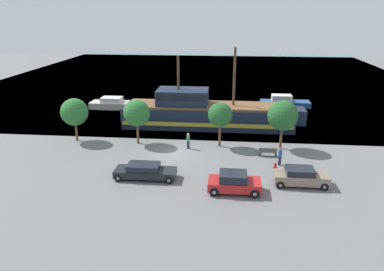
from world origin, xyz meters
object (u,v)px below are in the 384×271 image
moored_boat_dockside (284,102)px  bench_promenade_east (268,152)px  parked_car_curb_front (234,182)px  pirate_ship (206,113)px  parked_car_curb_mid (301,177)px  pedestrian_walking_near (280,156)px  fire_hydrant (275,166)px  moored_boat_outer (115,104)px  pedestrian_walking_far (188,141)px  parked_car_curb_rear (145,171)px

moored_boat_dockside → bench_promenade_east: size_ratio=4.12×
parked_car_curb_front → pirate_ship: bearing=101.1°
parked_car_curb_mid → parked_car_curb_front: bearing=-162.0°
moored_boat_dockside → pedestrian_walking_near: (-3.21, -21.63, 0.22)m
pirate_ship → fire_hydrant: size_ratio=27.28×
moored_boat_dockside → moored_boat_outer: 23.85m
parked_car_curb_mid → fire_hydrant: (-1.66, 2.52, -0.30)m
pirate_ship → pedestrian_walking_near: pirate_ship is taller
moored_boat_dockside → parked_car_curb_mid: (-2.08, -25.50, 0.11)m
pedestrian_walking_far → bench_promenade_east: bearing=-9.7°
pirate_ship → pedestrian_walking_near: (7.28, -10.95, -0.80)m
moored_boat_dockside → bench_promenade_east: moored_boat_dockside is taller
moored_boat_dockside → parked_car_curb_rear: moored_boat_dockside is taller
pirate_ship → moored_boat_dockside: (10.49, 10.68, -1.01)m
moored_boat_outer → bench_promenade_east: size_ratio=4.16×
pedestrian_walking_near → parked_car_curb_mid: bearing=-73.8°
parked_car_curb_mid → pedestrian_walking_far: 12.01m
pedestrian_walking_near → pedestrian_walking_far: size_ratio=1.01×
moored_boat_outer → fire_hydrant: (19.87, -19.59, -0.18)m
parked_car_curb_front → parked_car_curb_mid: 5.45m
fire_hydrant → pedestrian_walking_far: bearing=149.6°
moored_boat_outer → bench_promenade_east: bearing=-39.7°
pirate_ship → pedestrian_walking_far: size_ratio=13.08×
parked_car_curb_front → parked_car_curb_rear: bearing=167.0°
bench_promenade_east → pedestrian_walking_far: pedestrian_walking_far is taller
parked_car_curb_mid → pedestrian_walking_far: size_ratio=2.61×
fire_hydrant → pedestrian_walking_far: pedestrian_walking_far is taller
pedestrian_walking_near → moored_boat_outer: bearing=138.2°
pirate_ship → parked_car_curb_front: pirate_ship is taller
moored_boat_outer → pirate_ship: bearing=-29.0°
moored_boat_dockside → parked_car_curb_front: 28.14m
bench_promenade_east → parked_car_curb_front: bearing=-112.9°
parked_car_curb_front → pedestrian_walking_far: size_ratio=2.48×
pirate_ship → parked_car_curb_mid: size_ratio=5.02×
moored_boat_dockside → pirate_ship: bearing=-134.5°
moored_boat_outer → parked_car_curb_rear: moored_boat_outer is taller
moored_boat_outer → fire_hydrant: moored_boat_outer is taller
bench_promenade_east → parked_car_curb_mid: bearing=-71.3°
pedestrian_walking_near → parked_car_curb_front: bearing=-126.2°
pirate_ship → bench_promenade_east: size_ratio=12.49×
fire_hydrant → moored_boat_dockside: bearing=80.8°
parked_car_curb_front → parked_car_curb_mid: bearing=18.0°
pedestrian_walking_near → fire_hydrant: bearing=-111.4°
pirate_ship → parked_car_curb_rear: bearing=-105.0°
moored_boat_outer → pedestrian_walking_far: 19.09m
parked_car_curb_front → fire_hydrant: bearing=50.0°
pirate_ship → parked_car_curb_front: (3.22, -16.50, -0.85)m
moored_boat_dockside → parked_car_curb_front: (-7.27, -27.19, 0.17)m
parked_car_curb_mid → parked_car_curb_rear: (-12.38, -0.02, -0.07)m
moored_boat_outer → parked_car_curb_rear: size_ratio=1.40×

